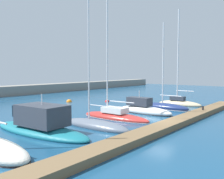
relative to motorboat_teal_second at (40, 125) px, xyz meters
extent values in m
plane|color=navy|center=(8.58, -5.75, -0.60)|extent=(120.00, 120.00, 0.00)
cube|color=brown|center=(8.58, -7.10, -0.36)|extent=(34.46, 1.69, 0.49)
ellipsoid|color=#19707F|center=(0.00, 0.04, -0.47)|extent=(3.24, 10.10, 1.03)
cube|color=#333842|center=(0.01, -0.26, 0.83)|extent=(2.53, 3.98, 1.57)
cube|color=black|center=(-0.05, 1.53, 1.06)|extent=(2.19, 1.05, 0.88)
cylinder|color=silver|center=(0.01, -0.26, 2.04)|extent=(0.08, 0.08, 0.86)
ellipsoid|color=slate|center=(4.06, -2.12, -0.46)|extent=(1.96, 6.96, 1.06)
cylinder|color=silver|center=(4.08, -1.37, 6.11)|extent=(0.12, 0.12, 12.07)
cylinder|color=silver|center=(4.04, -3.05, 1.30)|extent=(0.14, 2.98, 0.08)
ellipsoid|color=#B72D28|center=(8.32, -0.99, -0.47)|extent=(2.04, 7.80, 0.94)
ellipsoid|color=silver|center=(8.32, -0.99, -0.58)|extent=(2.06, 7.88, 0.12)
cylinder|color=silver|center=(8.32, 0.03, 6.78)|extent=(0.14, 0.14, 13.57)
cylinder|color=silver|center=(8.32, -1.80, 1.14)|extent=(0.10, 2.88, 0.10)
cube|color=silver|center=(8.32, -0.94, 0.27)|extent=(1.44, 2.51, 0.54)
ellipsoid|color=white|center=(12.99, -1.62, -0.35)|extent=(2.09, 6.92, 1.13)
ellipsoid|color=black|center=(12.99, -1.62, -0.58)|extent=(2.11, 6.99, 0.12)
cube|color=#333842|center=(13.02, -0.90, 0.68)|extent=(1.41, 2.83, 0.94)
cube|color=black|center=(13.03, -0.59, 0.82)|extent=(1.19, 0.74, 0.52)
cylinder|color=silver|center=(13.02, -0.90, 1.54)|extent=(0.08, 0.08, 0.78)
ellipsoid|color=navy|center=(17.40, -1.80, -0.35)|extent=(2.02, 6.73, 0.97)
ellipsoid|color=silver|center=(17.40, -1.80, -0.58)|extent=(2.04, 6.80, 0.12)
cylinder|color=silver|center=(17.41, -1.61, 5.13)|extent=(0.15, 0.15, 9.99)
cylinder|color=silver|center=(17.36, -2.71, 1.10)|extent=(0.21, 2.88, 0.10)
ellipsoid|color=beige|center=(21.77, -2.02, -0.48)|extent=(1.88, 6.15, 1.09)
ellipsoid|color=black|center=(21.77, -2.02, -0.58)|extent=(1.90, 6.21, 0.12)
cylinder|color=silver|center=(21.76, -1.66, 6.29)|extent=(0.17, 0.17, 12.45)
cylinder|color=silver|center=(21.80, -2.75, 1.40)|extent=(0.21, 2.45, 0.12)
cube|color=#333842|center=(21.76, -1.73, 0.34)|extent=(1.08, 2.02, 0.54)
sphere|color=red|center=(18.59, 8.35, -0.60)|extent=(0.65, 0.65, 0.65)
sphere|color=orange|center=(14.81, 12.73, -0.60)|extent=(0.84, 0.84, 0.84)
cylinder|color=black|center=(16.22, -7.10, 0.11)|extent=(0.20, 0.20, 0.44)
camera|label=1|loc=(-12.25, -16.57, 4.27)|focal=41.72mm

